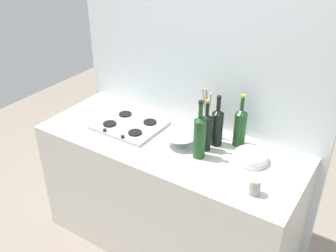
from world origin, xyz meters
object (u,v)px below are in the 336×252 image
condiment_jar_front (255,187)px  wine_bottle_mid_right (200,136)px  wine_bottle_mid_left (240,126)px  utensil_crock (206,124)px  wine_bottle_leftmost (206,131)px  wine_bottle_rightmost (217,126)px  plate_stack (251,158)px  stovetop_hob (130,125)px  mixing_bowl (180,140)px

condiment_jar_front → wine_bottle_mid_right: bearing=160.3°
wine_bottle_mid_left → utensil_crock: size_ratio=1.10×
wine_bottle_mid_right → utensil_crock: 0.29m
wine_bottle_leftmost → wine_bottle_rightmost: (0.03, 0.09, 0.00)m
plate_stack → condiment_jar_front: size_ratio=2.16×
wine_bottle_mid_right → condiment_jar_front: bearing=-19.7°
wine_bottle_mid_right → condiment_jar_front: (0.43, -0.15, -0.10)m
wine_bottle_leftmost → utensil_crock: size_ratio=1.08×
wine_bottle_rightmost → condiment_jar_front: (0.40, -0.34, -0.09)m
plate_stack → wine_bottle_leftmost: wine_bottle_leftmost is taller
wine_bottle_rightmost → utensil_crock: 0.15m
wine_bottle_mid_left → wine_bottle_leftmost: bearing=-132.3°
stovetop_hob → mixing_bowl: mixing_bowl is taller
stovetop_hob → wine_bottle_leftmost: bearing=3.2°
wine_bottle_rightmost → plate_stack: bearing=-12.6°
utensil_crock → wine_bottle_mid_right: bearing=-70.6°
utensil_crock → wine_bottle_rightmost: bearing=-32.5°
stovetop_hob → wine_bottle_leftmost: size_ratio=1.27×
condiment_jar_front → utensil_crock: bearing=141.4°
wine_bottle_mid_left → wine_bottle_rightmost: (-0.12, -0.08, 0.00)m
wine_bottle_mid_right → utensil_crock: (-0.09, 0.26, -0.07)m
stovetop_hob → wine_bottle_leftmost: wine_bottle_leftmost is taller
wine_bottle_mid_right → mixing_bowl: bearing=164.4°
stovetop_hob → wine_bottle_rightmost: wine_bottle_rightmost is taller
wine_bottle_rightmost → utensil_crock: size_ratio=1.06×
plate_stack → wine_bottle_leftmost: 0.32m
stovetop_hob → utensil_crock: utensil_crock is taller
wine_bottle_mid_right → stovetop_hob: bearing=174.0°
mixing_bowl → condiment_jar_front: (0.59, -0.20, 0.01)m
condiment_jar_front → wine_bottle_leftmost: bearing=150.3°
wine_bottle_mid_left → wine_bottle_mid_right: size_ratio=0.93×
wine_bottle_mid_left → wine_bottle_rightmost: 0.15m
stovetop_hob → mixing_bowl: (0.42, -0.02, 0.03)m
wine_bottle_rightmost → mixing_bowl: (-0.19, -0.14, -0.10)m
wine_bottle_mid_left → wine_bottle_mid_right: wine_bottle_mid_right is taller
plate_stack → condiment_jar_front: 0.31m
wine_bottle_mid_left → condiment_jar_front: bearing=-56.2°
wine_bottle_rightmost → utensil_crock: wine_bottle_rightmost is taller
wine_bottle_mid_left → stovetop_hob: bearing=-164.7°
stovetop_hob → wine_bottle_rightmost: bearing=11.6°
plate_stack → utensil_crock: utensil_crock is taller
stovetop_hob → wine_bottle_mid_right: (0.59, -0.06, 0.14)m
wine_bottle_leftmost → mixing_bowl: size_ratio=1.73×
wine_bottle_leftmost → wine_bottle_rightmost: wine_bottle_leftmost is taller
mixing_bowl → condiment_jar_front: 0.62m
wine_bottle_rightmost → mixing_bowl: wine_bottle_rightmost is taller
stovetop_hob → wine_bottle_mid_left: wine_bottle_mid_left is taller
stovetop_hob → condiment_jar_front: 1.04m
plate_stack → mixing_bowl: 0.47m
plate_stack → wine_bottle_rightmost: (-0.27, 0.06, 0.11)m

